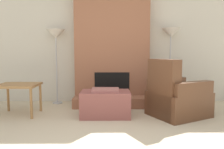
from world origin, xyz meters
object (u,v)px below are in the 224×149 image
side_table (18,88)px  floor_lamp_right (171,36)px  ottoman (105,103)px  floor_lamp_left (56,37)px  armchair (175,99)px

side_table → floor_lamp_right: 3.22m
ottoman → side_table: side_table is taller
floor_lamp_left → side_table: bearing=-117.2°
floor_lamp_left → floor_lamp_right: size_ratio=0.98×
ottoman → armchair: size_ratio=0.73×
ottoman → floor_lamp_right: (1.39, 1.01, 1.24)m
ottoman → side_table: (-1.55, 0.10, 0.25)m
side_table → floor_lamp_left: size_ratio=0.43×
floor_lamp_left → floor_lamp_right: floor_lamp_right is taller
side_table → floor_lamp_left: floor_lamp_left is taller
armchair → floor_lamp_left: size_ratio=0.72×
ottoman → floor_lamp_left: size_ratio=0.53×
ottoman → floor_lamp_left: 1.91m
armchair → side_table: armchair is taller
side_table → floor_lamp_right: bearing=17.1°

